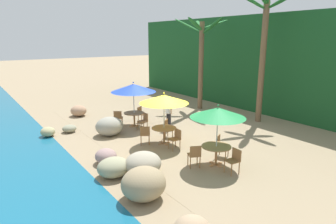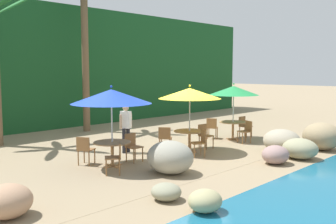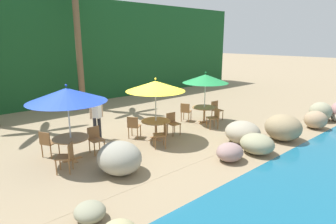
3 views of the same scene
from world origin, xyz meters
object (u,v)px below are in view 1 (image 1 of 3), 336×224
umbrella_blue (133,88)px  chair_yellow_seaward (176,138)px  dining_table_blue (134,115)px  palm_tree_nearest (201,50)px  chair_blue_inland (141,113)px  chair_yellow_inland (168,127)px  chair_blue_seaward (144,120)px  chair_green_seaward (234,159)px  palm_tree_second (264,41)px  dining_table_green (216,149)px  dining_table_yellow (164,130)px  waiter_in_white (169,111)px  chair_yellow_left (145,134)px  chair_blue_left (118,117)px  umbrella_yellow (164,99)px  chair_green_inland (221,144)px  chair_green_left (195,154)px

umbrella_blue → chair_yellow_seaward: umbrella_blue is taller
dining_table_blue → palm_tree_nearest: 6.57m
dining_table_blue → chair_blue_inland: size_ratio=1.26×
umbrella_blue → chair_yellow_inland: size_ratio=2.76×
chair_blue_seaward → chair_green_seaward: same height
umbrella_blue → palm_tree_second: size_ratio=0.35×
dining_table_green → umbrella_blue: bearing=-179.8°
dining_table_yellow → waiter_in_white: waiter_in_white is taller
chair_yellow_left → waiter_in_white: (-1.31, 2.22, 0.47)m
chair_blue_left → chair_green_seaward: 7.49m
chair_blue_seaward → umbrella_yellow: 2.79m
dining_table_green → palm_tree_second: (-2.94, 6.18, 3.84)m
umbrella_yellow → chair_yellow_left: size_ratio=2.69×
chair_blue_left → waiter_in_white: waiter_in_white is taller
chair_yellow_left → dining_table_green: (3.35, 1.05, 0.10)m
chair_green_inland → palm_tree_nearest: (-6.76, 4.87, 3.37)m
chair_blue_left → palm_tree_nearest: palm_tree_nearest is taller
chair_yellow_inland → chair_blue_left: bearing=-159.5°
chair_yellow_seaward → dining_table_green: 2.17m
chair_yellow_left → palm_tree_nearest: size_ratio=0.15×
chair_blue_left → chair_yellow_seaward: (4.45, 0.51, 0.00)m
chair_yellow_left → chair_yellow_inland: bearing=98.9°
dining_table_green → palm_tree_second: size_ratio=0.16×
palm_tree_nearest → dining_table_green: bearing=-37.6°
dining_table_yellow → chair_yellow_left: bearing=-114.1°
chair_blue_inland → chair_green_inland: (6.17, 0.02, 0.00)m
chair_blue_seaward → chair_blue_left: same height
chair_blue_left → chair_green_inland: bearing=13.5°
chair_yellow_left → palm_tree_second: (0.41, 7.23, 3.94)m
chair_green_seaward → waiter_in_white: 5.66m
chair_green_seaward → dining_table_yellow: bearing=-175.6°
umbrella_blue → chair_green_inland: bearing=7.3°
palm_tree_second → chair_blue_seaward: bearing=-111.2°
chair_blue_inland → chair_green_left: 6.54m
chair_yellow_left → chair_green_seaward: size_ratio=1.00×
dining_table_green → waiter_in_white: size_ratio=0.65×
umbrella_yellow → chair_yellow_seaward: (0.85, 0.02, -1.53)m
chair_yellow_inland → dining_table_green: bearing=-5.9°
waiter_in_white → chair_blue_inland: bearing=-166.2°
umbrella_blue → chair_green_left: size_ratio=2.76×
umbrella_blue → dining_table_yellow: 3.49m
umbrella_yellow → palm_tree_nearest: 7.45m
chair_blue_inland → dining_table_green: size_ratio=0.79×
palm_tree_second → waiter_in_white: (-1.73, -5.01, -3.46)m
dining_table_blue → dining_table_green: bearing=0.2°
chair_blue_inland → palm_tree_second: palm_tree_second is taller
chair_green_inland → waiter_in_white: waiter_in_white is taller
chair_yellow_seaward → chair_blue_inland: bearing=168.3°
chair_yellow_seaward → dining_table_green: size_ratio=0.79×
chair_yellow_left → palm_tree_nearest: palm_tree_nearest is taller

